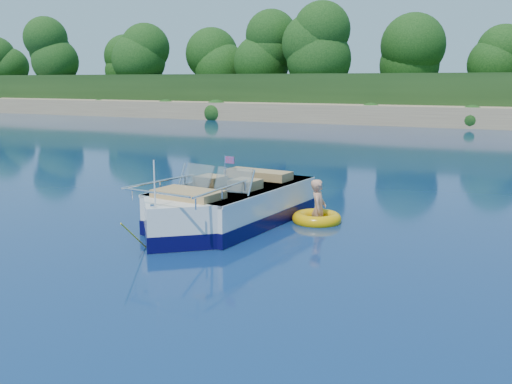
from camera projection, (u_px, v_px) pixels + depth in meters
ground at (305, 269)px, 10.50m from camera, size 160.00×160.00×0.00m
shoreline at (500, 102)px, 66.69m from camera, size 170.00×59.00×6.00m
treeline at (489, 53)px, 45.68m from camera, size 150.00×7.12×8.19m
motorboat at (224, 209)px, 13.53m from camera, size 2.70×6.36×2.12m
tow_tube at (317, 219)px, 13.98m from camera, size 1.46×1.46×0.32m
boy at (318, 222)px, 14.01m from camera, size 0.56×0.90×1.64m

